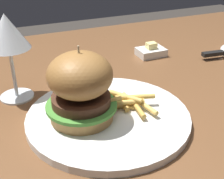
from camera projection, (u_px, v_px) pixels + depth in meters
The scene contains 6 objects.
dining_table at pixel (104, 116), 0.74m from camera, with size 1.33×0.77×0.74m.
main_plate at pixel (108, 117), 0.56m from camera, with size 0.29×0.29×0.01m, color white.
burger_sandwich at pixel (80, 87), 0.52m from camera, with size 0.12×0.12×0.13m.
fries_pile at pixel (124, 102), 0.57m from camera, with size 0.12×0.09×0.03m.
wine_glass at pixel (7, 34), 0.58m from camera, with size 0.08×0.08×0.17m.
butter_dish at pixel (151, 51), 0.83m from camera, with size 0.07×0.05×0.04m.
Camera 1 is at (-0.23, -0.58, 1.06)m, focal length 50.00 mm.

